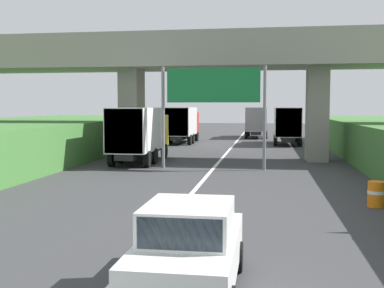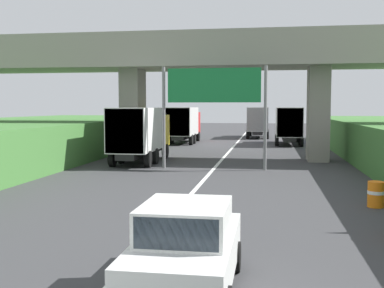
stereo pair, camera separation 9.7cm
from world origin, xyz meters
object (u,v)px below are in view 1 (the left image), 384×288
at_px(truck_yellow, 140,132).
at_px(construction_barrel_2, 376,194).
at_px(car_white, 189,248).
at_px(truck_blue, 287,124).
at_px(truck_silver, 257,121).
at_px(overhead_highway_sign, 213,93).
at_px(truck_red, 182,123).

distance_m(truck_yellow, construction_barrel_2, 16.54).
bearing_deg(car_white, construction_barrel_2, 58.82).
bearing_deg(car_white, truck_blue, 84.81).
distance_m(truck_silver, truck_blue, 10.02).
height_order(car_white, construction_barrel_2, car_white).
relative_size(truck_silver, car_white, 1.78).
bearing_deg(truck_yellow, car_white, -72.39).
xyz_separation_m(truck_yellow, car_white, (6.43, -20.27, -1.08)).
relative_size(overhead_highway_sign, truck_red, 0.81).
relative_size(truck_silver, construction_barrel_2, 8.11).
bearing_deg(construction_barrel_2, truck_red, 112.82).
xyz_separation_m(truck_silver, car_white, (-0.31, -46.03, -1.08)).
distance_m(truck_yellow, truck_blue, 18.90).
bearing_deg(truck_yellow, truck_silver, 75.33).
bearing_deg(truck_red, construction_barrel_2, -67.18).
distance_m(truck_red, construction_barrel_2, 30.43).
distance_m(overhead_highway_sign, construction_barrel_2, 12.07).
distance_m(overhead_highway_sign, truck_yellow, 5.93).
xyz_separation_m(truck_yellow, truck_blue, (9.74, 16.20, 0.00)).
bearing_deg(car_white, truck_yellow, 107.61).
relative_size(truck_red, truck_blue, 1.00).
bearing_deg(truck_blue, truck_silver, 107.41).
height_order(truck_yellow, truck_red, same).
height_order(overhead_highway_sign, truck_blue, overhead_highway_sign).
bearing_deg(truck_red, car_white, -79.81).
xyz_separation_m(truck_red, car_white, (6.58, -36.62, -1.08)).
bearing_deg(truck_silver, truck_red, -126.21).
height_order(overhead_highway_sign, car_white, overhead_highway_sign).
xyz_separation_m(truck_yellow, truck_red, (-0.15, 16.35, 0.00)).
height_order(truck_silver, truck_yellow, same).
relative_size(overhead_highway_sign, truck_yellow, 0.81).
height_order(truck_yellow, car_white, truck_yellow).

